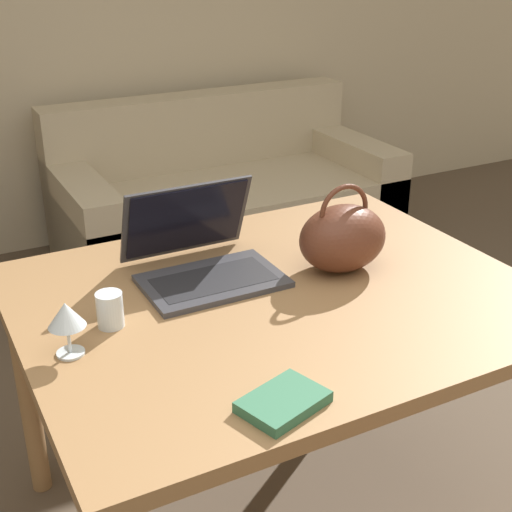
# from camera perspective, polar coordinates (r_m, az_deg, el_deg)

# --- Properties ---
(dining_table) EXTENTS (1.32, 1.06, 0.78)m
(dining_table) POSITION_cam_1_polar(r_m,az_deg,el_deg) (1.90, 1.72, -5.17)
(dining_table) COLOR olive
(dining_table) RESTS_ON ground_plane
(couch) EXTENTS (1.78, 0.89, 0.82)m
(couch) POSITION_cam_1_polar(r_m,az_deg,el_deg) (3.93, -2.62, 4.37)
(couch) COLOR #C1B293
(couch) RESTS_ON ground_plane
(laptop) EXTENTS (0.37, 0.34, 0.24)m
(laptop) POSITION_cam_1_polar(r_m,az_deg,el_deg) (1.95, -4.51, 0.38)
(laptop) COLOR #38383D
(laptop) RESTS_ON dining_table
(drinking_glass) EXTENTS (0.06, 0.06, 0.09)m
(drinking_glass) POSITION_cam_1_polar(r_m,az_deg,el_deg) (1.73, -11.60, -4.24)
(drinking_glass) COLOR silver
(drinking_glass) RESTS_ON dining_table
(wine_glass) EXTENTS (0.08, 0.08, 0.13)m
(wine_glass) POSITION_cam_1_polar(r_m,az_deg,el_deg) (1.61, -14.95, -4.74)
(wine_glass) COLOR silver
(wine_glass) RESTS_ON dining_table
(handbag) EXTENTS (0.25, 0.19, 0.25)m
(handbag) POSITION_cam_1_polar(r_m,az_deg,el_deg) (1.97, 6.95, 1.50)
(handbag) COLOR #592D1E
(handbag) RESTS_ON dining_table
(book) EXTENTS (0.20, 0.16, 0.02)m
(book) POSITION_cam_1_polar(r_m,az_deg,el_deg) (1.44, 2.20, -11.59)
(book) COLOR #336B4C
(book) RESTS_ON dining_table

